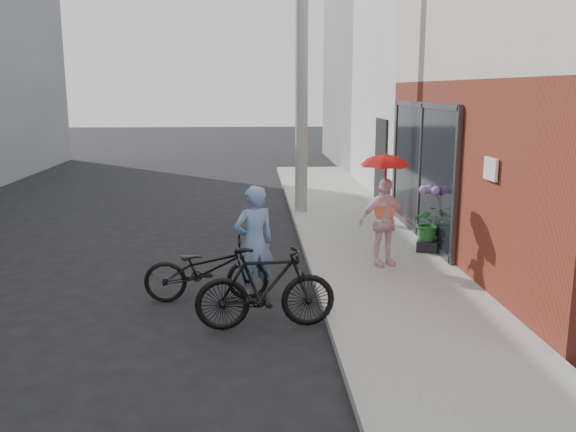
{
  "coord_description": "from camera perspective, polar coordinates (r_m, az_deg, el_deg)",
  "views": [
    {
      "loc": [
        -0.01,
        -7.68,
        2.86
      ],
      "look_at": [
        0.49,
        0.74,
        1.1
      ],
      "focal_mm": 38.0,
      "sensor_mm": 36.0,
      "label": 1
    }
  ],
  "objects": [
    {
      "name": "ground",
      "position": [
        8.19,
        -3.14,
        -8.66
      ],
      "size": [
        80.0,
        80.0,
        0.0
      ],
      "primitive_type": "plane",
      "color": "black",
      "rests_on": "ground"
    },
    {
      "name": "sidewalk",
      "position": [
        10.29,
        8.6,
        -4.13
      ],
      "size": [
        2.2,
        24.0,
        0.12
      ],
      "primitive_type": "cube",
      "color": "gray",
      "rests_on": "ground"
    },
    {
      "name": "curb",
      "position": [
        10.12,
        2.14,
        -4.28
      ],
      "size": [
        0.12,
        24.0,
        0.12
      ],
      "primitive_type": "cube",
      "color": "#9E9E99",
      "rests_on": "ground"
    },
    {
      "name": "plaster_building",
      "position": [
        18.18,
        20.54,
        13.08
      ],
      "size": [
        8.0,
        6.0,
        7.0
      ],
      "primitive_type": "cube",
      "color": "silver",
      "rests_on": "ground"
    },
    {
      "name": "east_building_far",
      "position": [
        24.76,
        13.91,
        12.94
      ],
      "size": [
        8.0,
        8.0,
        7.0
      ],
      "primitive_type": "cube",
      "color": "slate",
      "rests_on": "ground"
    },
    {
      "name": "utility_pole",
      "position": [
        13.74,
        1.29,
        14.46
      ],
      "size": [
        0.28,
        0.28,
        7.0
      ],
      "primitive_type": "cylinder",
      "color": "#9E9E99",
      "rests_on": "ground"
    },
    {
      "name": "officer",
      "position": [
        8.37,
        -3.18,
        -2.51
      ],
      "size": [
        0.68,
        0.58,
        1.59
      ],
      "primitive_type": "imported",
      "rotation": [
        0.0,
        0.0,
        3.54
      ],
      "color": "#6B8EBE",
      "rests_on": "ground"
    },
    {
      "name": "bike_left",
      "position": [
        8.42,
        -7.62,
        -4.97
      ],
      "size": [
        1.72,
        0.66,
        0.89
      ],
      "primitive_type": "imported",
      "rotation": [
        0.0,
        0.0,
        1.61
      ],
      "color": "black",
      "rests_on": "ground"
    },
    {
      "name": "bike_right",
      "position": [
        7.39,
        -2.12,
        -6.74
      ],
      "size": [
        1.73,
        0.61,
        1.02
      ],
      "primitive_type": "imported",
      "rotation": [
        0.0,
        0.0,
        1.65
      ],
      "color": "black",
      "rests_on": "ground"
    },
    {
      "name": "kimono_woman",
      "position": [
        9.67,
        8.91,
        -0.57
      ],
      "size": [
        0.87,
        0.53,
        1.39
      ],
      "primitive_type": "imported",
      "rotation": [
        0.0,
        0.0,
        0.26
      ],
      "color": "#F6CFD7",
      "rests_on": "sidewalk"
    },
    {
      "name": "parasol",
      "position": [
        9.51,
        9.11,
        5.46
      ],
      "size": [
        0.74,
        0.74,
        0.65
      ],
      "primitive_type": "imported",
      "color": "red",
      "rests_on": "kimono_woman"
    },
    {
      "name": "planter",
      "position": [
        10.79,
        12.93,
        -2.72
      ],
      "size": [
        0.46,
        0.46,
        0.19
      ],
      "primitive_type": "cube",
      "rotation": [
        0.0,
        0.0,
        -0.38
      ],
      "color": "black",
      "rests_on": "sidewalk"
    },
    {
      "name": "potted_plant",
      "position": [
        10.7,
        13.03,
        -0.61
      ],
      "size": [
        0.56,
        0.49,
        0.63
      ],
      "primitive_type": "imported",
      "color": "#26612A",
      "rests_on": "planter"
    }
  ]
}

